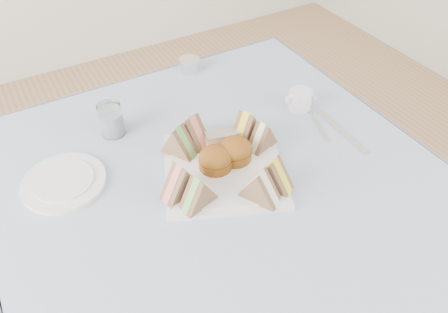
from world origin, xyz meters
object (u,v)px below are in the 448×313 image
serving_plate (224,170)px  water_glass (111,120)px  creamer_jug (300,100)px  table (221,266)px

serving_plate → water_glass: bearing=146.9°
water_glass → creamer_jug: (0.49, -0.15, -0.02)m
table → water_glass: 0.53m
table → serving_plate: serving_plate is taller
table → water_glass: water_glass is taller
table → water_glass: bearing=120.2°
water_glass → serving_plate: bearing=-56.3°
table → creamer_jug: (0.33, 0.13, 0.40)m
serving_plate → water_glass: 0.33m
serving_plate → creamer_jug: creamer_jug is taller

